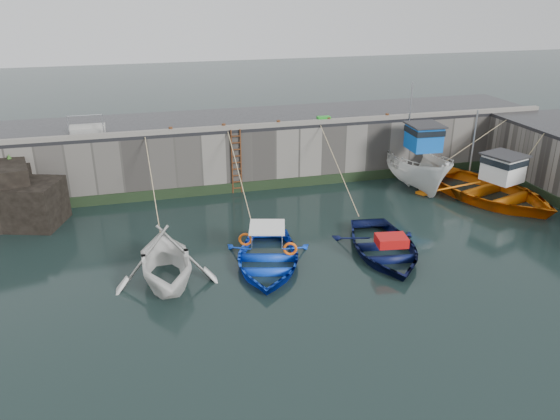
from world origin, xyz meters
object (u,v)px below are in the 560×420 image
object	(u,v)px
bollard_c	(278,123)
bollard_e	(387,116)
boat_near_navy	(383,253)
bollard_a	(171,130)
ladder	(236,162)
bollard_b	(224,127)
boat_far_orange	(489,190)
boat_far_white	(416,166)
bollard_d	(328,120)
boat_near_white	(167,281)
boat_near_blue	(267,265)
fish_crate	(324,119)

from	to	relation	value
bollard_c	bollard_e	size ratio (longest dim) A/B	1.00
boat_near_navy	bollard_a	bearing A→B (deg)	139.38
ladder	bollard_b	bearing A→B (deg)	146.14
boat_far_orange	boat_far_white	bearing A→B (deg)	112.90
bollard_d	boat_near_white	bearing A→B (deg)	-136.84
boat_far_white	boat_near_blue	bearing A→B (deg)	-142.01
bollard_a	bollard_c	size ratio (longest dim) A/B	1.00
bollard_a	boat_near_white	bearing A→B (deg)	-97.18
boat_near_navy	bollard_d	distance (m)	8.94
fish_crate	boat_near_navy	bearing A→B (deg)	-92.30
ladder	bollard_d	world-z (taller)	bollard_d
boat_near_navy	bollard_d	world-z (taller)	bollard_d
bollard_d	boat_near_navy	bearing A→B (deg)	-94.21
boat_far_orange	bollard_d	distance (m)	8.47
boat_near_white	bollard_c	size ratio (longest dim) A/B	15.77
boat_near_blue	bollard_e	bearing A→B (deg)	58.90
fish_crate	bollard_e	bearing A→B (deg)	-1.79
ladder	bollard_e	world-z (taller)	bollard_e
bollard_b	ladder	bearing A→B (deg)	-33.86
ladder	bollard_c	world-z (taller)	bollard_c
bollard_c	boat_near_navy	bearing A→B (deg)	-76.49
boat_near_white	fish_crate	bearing A→B (deg)	42.97
fish_crate	boat_far_white	bearing A→B (deg)	-19.75
fish_crate	bollard_a	size ratio (longest dim) A/B	2.34
boat_far_white	bollard_c	size ratio (longest dim) A/B	22.44
bollard_e	boat_near_navy	bearing A→B (deg)	-114.70
fish_crate	bollard_d	distance (m)	0.25
boat_far_white	bollard_b	xyz separation A→B (m)	(-9.57, 1.52, 2.29)
bollard_a	bollard_e	distance (m)	11.00
bollard_b	bollard_c	distance (m)	2.70
boat_near_navy	boat_far_orange	bearing A→B (deg)	36.87
bollard_d	ladder	bearing A→B (deg)	-176.00
bollard_b	bollard_e	distance (m)	8.50
bollard_b	bollard_c	bearing A→B (deg)	0.00
bollard_a	boat_near_blue	bearing A→B (deg)	-71.84
fish_crate	boat_near_white	bearing A→B (deg)	-135.28
bollard_a	bollard_b	xyz separation A→B (m)	(2.50, 0.00, 0.00)
bollard_c	bollard_e	distance (m)	5.80
boat_near_navy	bollard_c	distance (m)	9.14
fish_crate	bollard_c	world-z (taller)	fish_crate
boat_near_blue	boat_near_navy	world-z (taller)	boat_near_navy
boat_far_white	boat_far_orange	bearing A→B (deg)	-45.56
ladder	boat_far_orange	xyz separation A→B (m)	(11.51, -3.98, -1.13)
boat_near_navy	bollard_e	bearing A→B (deg)	73.72
boat_far_orange	bollard_c	bearing A→B (deg)	137.00
ladder	boat_far_orange	world-z (taller)	boat_far_orange
bollard_a	bollard_d	xyz separation A→B (m)	(7.80, 0.00, 0.00)
boat_near_blue	ladder	bearing A→B (deg)	102.36
ladder	boat_far_orange	distance (m)	12.23
boat_far_orange	bollard_d	xyz separation A→B (m)	(-6.71, 4.32, 2.83)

